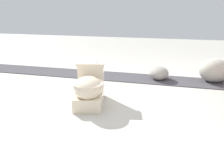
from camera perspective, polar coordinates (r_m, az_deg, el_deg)
name	(u,v)px	position (r m, az deg, el deg)	size (l,w,h in m)	color
ground_plane	(76,101)	(3.00, -9.49, -4.46)	(14.00, 14.00, 0.00)	#B7B2A8
gravel_strip	(128,77)	(3.96, 4.24, 1.74)	(0.56, 8.00, 0.01)	#423F44
toilet	(89,88)	(2.81, -5.95, -1.07)	(0.69, 0.49, 0.52)	beige
boulder_near	(215,71)	(4.06, 25.25, 3.21)	(0.51, 0.43, 0.40)	#ADA899
boulder_far	(159,73)	(3.91, 12.18, 2.79)	(0.38, 0.33, 0.23)	gray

